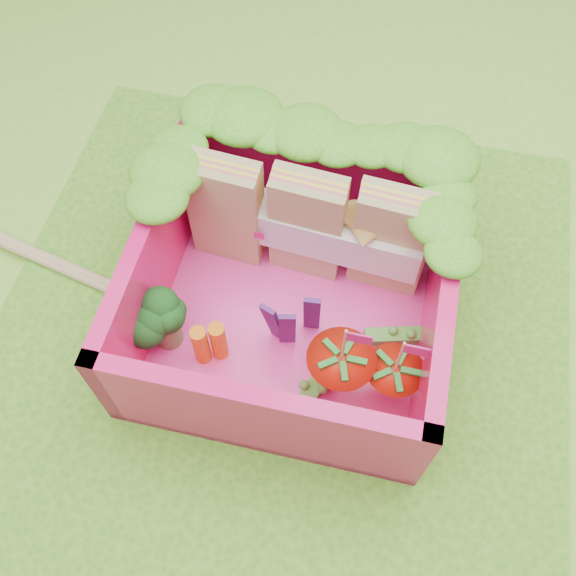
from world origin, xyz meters
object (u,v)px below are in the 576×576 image
at_px(sandwich_stack, 308,225).
at_px(chopsticks, 92,279).
at_px(broccoli, 163,319).
at_px(strawberry_left, 339,372).
at_px(strawberry_right, 391,380).
at_px(bento_box, 293,286).

height_order(sandwich_stack, chopsticks, sandwich_stack).
height_order(sandwich_stack, broccoli, sandwich_stack).
distance_m(strawberry_left, chopsticks, 1.28).
xyz_separation_m(sandwich_stack, strawberry_left, (0.26, -0.60, -0.14)).
distance_m(strawberry_right, chopsticks, 1.49).
relative_size(bento_box, sandwich_stack, 1.21).
distance_m(bento_box, strawberry_left, 0.42).
relative_size(bento_box, strawberry_right, 2.72).
bearing_deg(sandwich_stack, broccoli, -133.25).
distance_m(broccoli, strawberry_right, 0.99).
bearing_deg(broccoli, sandwich_stack, 46.75).
relative_size(strawberry_left, strawberry_right, 1.09).
height_order(sandwich_stack, strawberry_left, sandwich_stack).
xyz_separation_m(strawberry_right, chopsticks, (-1.46, 0.26, -0.15)).
height_order(strawberry_left, chopsticks, strawberry_left).
xyz_separation_m(bento_box, strawberry_right, (0.48, -0.29, -0.10)).
bearing_deg(broccoli, strawberry_left, -4.26).
bearing_deg(bento_box, chopsticks, -178.30).
relative_size(bento_box, chopsticks, 0.60).
distance_m(bento_box, chopsticks, 1.01).
height_order(strawberry_left, strawberry_right, strawberry_left).
relative_size(sandwich_stack, broccoli, 3.33).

